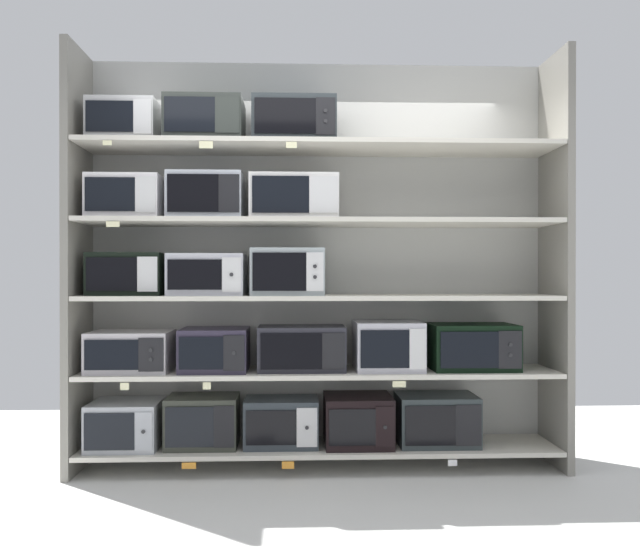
% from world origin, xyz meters
% --- Properties ---
extents(ground, '(7.12, 6.00, 0.02)m').
position_xyz_m(ground, '(0.00, -1.00, -0.01)').
color(ground, silver).
extents(back_panel, '(3.32, 0.04, 2.76)m').
position_xyz_m(back_panel, '(0.00, 0.28, 1.38)').
color(back_panel, '#B2B2AD').
rests_on(back_panel, ground).
extents(upright_left, '(0.05, 0.51, 2.76)m').
position_xyz_m(upright_left, '(-1.59, 0.00, 1.38)').
color(upright_left, gray).
rests_on(upright_left, ground).
extents(upright_right, '(0.05, 0.51, 2.76)m').
position_xyz_m(upright_right, '(1.59, 0.00, 1.38)').
color(upright_right, gray).
rests_on(upright_right, ground).
extents(shelf_0, '(3.12, 0.51, 0.03)m').
position_xyz_m(shelf_0, '(0.00, 0.00, 0.14)').
color(shelf_0, beige).
rests_on(shelf_0, ground).
extents(microwave_0, '(0.45, 0.43, 0.30)m').
position_xyz_m(microwave_0, '(-1.27, -0.00, 0.30)').
color(microwave_0, '#A2A6AD').
rests_on(microwave_0, shelf_0).
extents(microwave_1, '(0.46, 0.35, 0.33)m').
position_xyz_m(microwave_1, '(-0.77, -0.00, 0.32)').
color(microwave_1, '#31342C').
rests_on(microwave_1, shelf_0).
extents(microwave_2, '(0.48, 0.35, 0.31)m').
position_xyz_m(microwave_2, '(-0.26, -0.00, 0.31)').
color(microwave_2, '#2D343A').
rests_on(microwave_2, shelf_0).
extents(microwave_3, '(0.44, 0.43, 0.33)m').
position_xyz_m(microwave_3, '(0.25, -0.00, 0.32)').
color(microwave_3, black).
rests_on(microwave_3, shelf_0).
extents(microwave_4, '(0.52, 0.38, 0.33)m').
position_xyz_m(microwave_4, '(0.78, -0.00, 0.32)').
color(microwave_4, '#2A3234').
rests_on(microwave_4, shelf_0).
extents(price_tag_0, '(0.09, 0.00, 0.04)m').
position_xyz_m(price_tag_0, '(-0.82, -0.26, 0.10)').
color(price_tag_0, orange).
extents(price_tag_1, '(0.08, 0.00, 0.05)m').
position_xyz_m(price_tag_1, '(-0.21, -0.26, 0.09)').
color(price_tag_1, orange).
extents(price_tag_2, '(0.06, 0.00, 0.04)m').
position_xyz_m(price_tag_2, '(0.83, -0.26, 0.10)').
color(price_tag_2, white).
extents(shelf_1, '(3.12, 0.51, 0.03)m').
position_xyz_m(shelf_1, '(0.00, 0.00, 0.63)').
color(shelf_1, beige).
extents(microwave_5, '(0.52, 0.43, 0.26)m').
position_xyz_m(microwave_5, '(-1.24, -0.00, 0.78)').
color(microwave_5, '#B7B1B6').
rests_on(microwave_5, shelf_1).
extents(microwave_6, '(0.44, 0.43, 0.28)m').
position_xyz_m(microwave_6, '(-0.69, -0.00, 0.79)').
color(microwave_6, '#2C2738').
rests_on(microwave_6, shelf_1).
extents(microwave_7, '(0.57, 0.37, 0.29)m').
position_xyz_m(microwave_7, '(-0.12, -0.00, 0.80)').
color(microwave_7, '#27272E').
rests_on(microwave_7, shelf_1).
extents(microwave_8, '(0.44, 0.43, 0.32)m').
position_xyz_m(microwave_8, '(0.45, -0.00, 0.81)').
color(microwave_8, '#B5B3BE').
rests_on(microwave_8, shelf_1).
extents(microwave_9, '(0.56, 0.41, 0.30)m').
position_xyz_m(microwave_9, '(1.02, -0.00, 0.80)').
color(microwave_9, black).
rests_on(microwave_9, shelf_1).
extents(price_tag_3, '(0.05, 0.00, 0.04)m').
position_xyz_m(price_tag_3, '(-1.22, -0.26, 0.59)').
color(price_tag_3, beige).
extents(price_tag_4, '(0.05, 0.00, 0.04)m').
position_xyz_m(price_tag_4, '(-0.71, -0.26, 0.59)').
color(price_tag_4, beige).
extents(price_tag_5, '(0.08, 0.00, 0.04)m').
position_xyz_m(price_tag_5, '(0.49, -0.26, 0.59)').
color(price_tag_5, beige).
extents(shelf_2, '(3.12, 0.51, 0.03)m').
position_xyz_m(shelf_2, '(0.00, 0.00, 1.13)').
color(shelf_2, beige).
extents(microwave_10, '(0.47, 0.34, 0.28)m').
position_xyz_m(microwave_10, '(-1.26, -0.00, 1.29)').
color(microwave_10, black).
rests_on(microwave_10, shelf_2).
extents(microwave_11, '(0.49, 0.43, 0.27)m').
position_xyz_m(microwave_11, '(-0.74, -0.00, 1.28)').
color(microwave_11, '#B5B6C1').
rests_on(microwave_11, shelf_2).
extents(microwave_12, '(0.48, 0.43, 0.31)m').
position_xyz_m(microwave_12, '(-0.21, -0.00, 1.30)').
color(microwave_12, '#97A1A5').
rests_on(microwave_12, shelf_2).
extents(shelf_3, '(3.12, 0.51, 0.03)m').
position_xyz_m(shelf_3, '(0.00, 0.00, 1.63)').
color(shelf_3, beige).
extents(microwave_13, '(0.46, 0.38, 0.28)m').
position_xyz_m(microwave_13, '(-1.27, -0.00, 1.79)').
color(microwave_13, silver).
rests_on(microwave_13, shelf_3).
extents(microwave_14, '(0.48, 0.40, 0.30)m').
position_xyz_m(microwave_14, '(-0.75, -0.00, 1.79)').
color(microwave_14, '#B0B6C1').
rests_on(microwave_14, shelf_3).
extents(microwave_15, '(0.57, 0.39, 0.29)m').
position_xyz_m(microwave_15, '(-0.17, -0.00, 1.79)').
color(microwave_15, silver).
rests_on(microwave_15, shelf_3).
extents(price_tag_6, '(0.08, 0.00, 0.03)m').
position_xyz_m(price_tag_6, '(-1.29, -0.26, 1.59)').
color(price_tag_6, beige).
extents(shelf_4, '(3.12, 0.51, 0.03)m').
position_xyz_m(shelf_4, '(0.00, 0.00, 2.13)').
color(shelf_4, beige).
extents(microwave_16, '(0.43, 0.34, 0.27)m').
position_xyz_m(microwave_16, '(-1.28, -0.00, 2.28)').
color(microwave_16, '#B4B5B5').
rests_on(microwave_16, shelf_4).
extents(microwave_17, '(0.50, 0.43, 0.29)m').
position_xyz_m(microwave_17, '(-0.75, -0.00, 2.29)').
color(microwave_17, '#2B2F2C').
rests_on(microwave_17, shelf_4).
extents(microwave_18, '(0.55, 0.37, 0.30)m').
position_xyz_m(microwave_18, '(-0.17, -0.00, 2.29)').
color(microwave_18, '#282F32').
rests_on(microwave_18, shelf_4).
extents(price_tag_7, '(0.05, 0.00, 0.03)m').
position_xyz_m(price_tag_7, '(-1.32, -0.26, 2.09)').
color(price_tag_7, beige).
extents(price_tag_8, '(0.08, 0.00, 0.04)m').
position_xyz_m(price_tag_8, '(-0.72, -0.26, 2.09)').
color(price_tag_8, beige).
extents(price_tag_9, '(0.07, 0.00, 0.04)m').
position_xyz_m(price_tag_9, '(-0.19, -0.26, 2.09)').
color(price_tag_9, beige).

